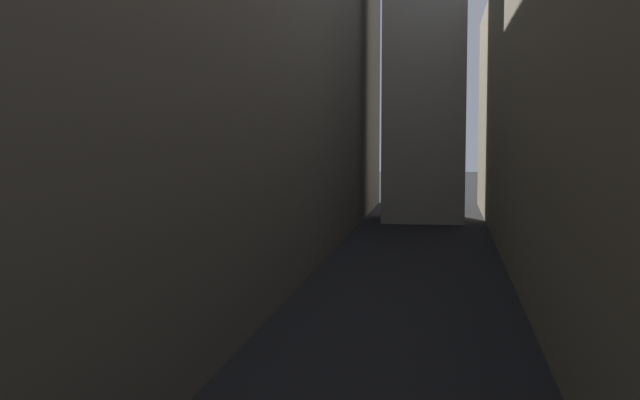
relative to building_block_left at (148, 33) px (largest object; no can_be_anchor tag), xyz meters
name	(u,v)px	position (x,y,z in m)	size (l,w,h in m)	color
ground_plane	(401,308)	(12.52, -2.00, -12.82)	(264.00, 264.00, 0.00)	black
building_block_left	(148,33)	(0.00, 0.00, 0.00)	(14.05, 108.00, 25.63)	#60594F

